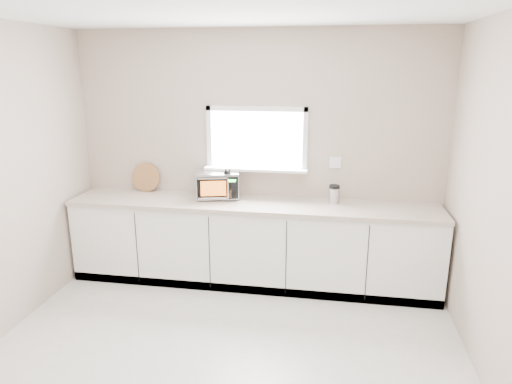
# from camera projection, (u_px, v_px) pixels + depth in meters

# --- Properties ---
(ground) EXTENTS (4.00, 4.00, 0.00)m
(ground) POSITION_uv_depth(u_px,v_px,m) (214.00, 382.00, 3.46)
(ground) COLOR beige
(ground) RESTS_ON ground
(back_wall) EXTENTS (4.00, 0.17, 2.70)m
(back_wall) POSITION_uv_depth(u_px,v_px,m) (257.00, 156.00, 4.99)
(back_wall) COLOR #B4A18F
(back_wall) RESTS_ON ground
(cabinets) EXTENTS (3.92, 0.60, 0.88)m
(cabinets) POSITION_uv_depth(u_px,v_px,m) (252.00, 244.00, 4.96)
(cabinets) COLOR white
(cabinets) RESTS_ON ground
(countertop) EXTENTS (3.92, 0.64, 0.04)m
(countertop) POSITION_uv_depth(u_px,v_px,m) (252.00, 204.00, 4.82)
(countertop) COLOR #BBAB9A
(countertop) RESTS_ON cabinets
(microwave) EXTENTS (0.52, 0.45, 0.29)m
(microwave) POSITION_uv_depth(u_px,v_px,m) (218.00, 184.00, 4.97)
(microwave) COLOR black
(microwave) RESTS_ON countertop
(knife_block) EXTENTS (0.14, 0.25, 0.34)m
(knife_block) POSITION_uv_depth(u_px,v_px,m) (229.00, 186.00, 4.91)
(knife_block) COLOR #4D2D1B
(knife_block) RESTS_ON countertop
(cutting_board) EXTENTS (0.33, 0.08, 0.33)m
(cutting_board) POSITION_uv_depth(u_px,v_px,m) (146.00, 177.00, 5.22)
(cutting_board) COLOR #AC8042
(cutting_board) RESTS_ON countertop
(coffee_grinder) EXTENTS (0.13, 0.13, 0.20)m
(coffee_grinder) POSITION_uv_depth(u_px,v_px,m) (334.00, 194.00, 4.78)
(coffee_grinder) COLOR #B1B3B8
(coffee_grinder) RESTS_ON countertop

